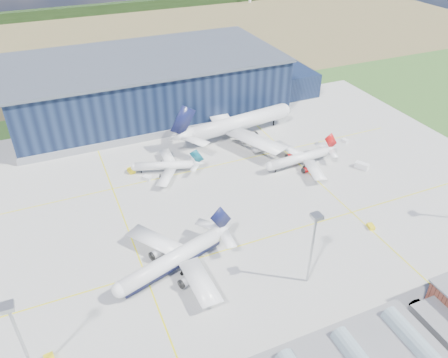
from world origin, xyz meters
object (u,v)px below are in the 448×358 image
airliner_red (299,154)px  airliner_regional (164,162)px  airliner_widebody (239,115)px  gse_cart_b (147,178)px  gse_van_b (362,166)px  light_mast_west (17,331)px  hangar (153,86)px  gse_tug_b (371,227)px  light_mast_center (313,238)px  gse_cart_a (345,141)px  airliner_navy (171,254)px  gse_tug_c (131,171)px  car_b (416,303)px

airliner_red → airliner_regional: airliner_red is taller
airliner_widebody → gse_cart_b: bearing=-166.5°
airliner_regional → airliner_red: bearing=-179.5°
airliner_regional → gse_van_b: bearing=177.7°
airliner_widebody → light_mast_west: bearing=-144.3°
airliner_red → hangar: bearing=-66.2°
gse_tug_b → gse_cart_b: gse_cart_b is taller
light_mast_west → airliner_regional: 85.48m
light_mast_center → gse_cart_a: (57.32, 60.85, -14.81)m
hangar → gse_cart_b: size_ratio=46.31×
light_mast_west → airliner_regional: light_mast_west is taller
light_mast_west → airliner_navy: bearing=25.7°
gse_tug_c → car_b: bearing=-70.9°
airliner_navy → gse_van_b: size_ratio=8.04×
airliner_red → airliner_widebody: size_ratio=0.55×
light_mast_center → car_b: bearing=-40.3°
airliner_regional → gse_cart_b: 8.59m
gse_cart_b → airliner_navy: bearing=-134.5°
gse_cart_a → light_mast_center: bearing=-150.4°
airliner_regional → gse_van_b: airliner_regional is taller
gse_tug_b → gse_cart_b: 79.48m
airliner_widebody → gse_tug_b: bearing=-88.2°
gse_cart_a → gse_van_b: 21.05m
gse_cart_b → car_b: size_ratio=0.85×
gse_cart_a → car_b: size_ratio=0.78×
car_b → gse_cart_a: bearing=-29.6°
light_mast_center → gse_tug_c: (-31.26, 73.18, -14.70)m
car_b → airliner_red: bearing=-11.3°
hangar → airliner_navy: 109.90m
airliner_navy → airliner_widebody: size_ratio=0.68×
airliner_widebody → gse_cart_b: (-45.34, -17.64, -9.05)m
light_mast_center → airliner_navy: light_mast_center is taller
light_mast_center → light_mast_west: bearing=180.0°
airliner_red → gse_van_b: bearing=150.2°
light_mast_center → car_b: light_mast_center is taller
light_mast_west → airliner_regional: (50.41, 68.17, -10.88)m
gse_cart_a → gse_van_b: size_ratio=0.56×
airliner_navy → airliner_red: (61.52, 34.00, -1.31)m
gse_tug_b → airliner_regional: bearing=144.3°
airliner_red → airliner_regional: 51.13m
airliner_widebody → gse_van_b: airliner_widebody is taller
gse_cart_a → gse_cart_b: (-84.27, 5.17, 0.06)m
airliner_widebody → gse_cart_b: size_ratio=19.06×
hangar → light_mast_center: bearing=-86.7°
airliner_red → airliner_widebody: bearing=-74.2°
airliner_navy → gse_cart_b: (5.66, 48.02, -5.99)m
gse_tug_b → gse_van_b: gse_van_b is taller
hangar → gse_tug_b: hangar is taller
airliner_red → airliner_regional: (-48.49, 16.17, -0.80)m
airliner_navy → light_mast_center: bearing=133.3°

